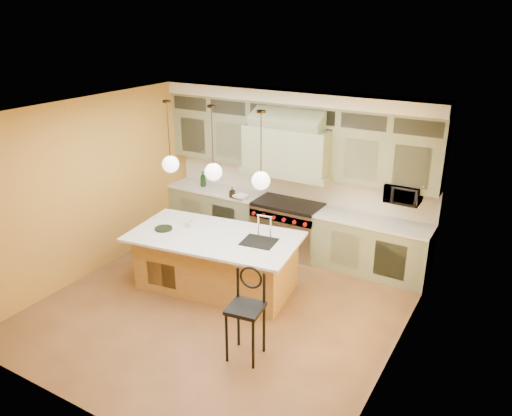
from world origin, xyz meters
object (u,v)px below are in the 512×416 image
Objects in this scene: kitchen_island at (217,260)px; microwave at (403,194)px; range at (288,227)px; counter_stool at (246,309)px.

kitchen_island is 5.07× the size of microwave.
kitchen_island is (-0.39, -1.70, -0.01)m from range.
range is 3.06m from counter_stool.
microwave is at bearing 3.12° from range.
kitchen_island is 2.29× the size of counter_stool.
counter_stool is at bearing -51.05° from kitchen_island.
kitchen_island is 3.11m from microwave.
microwave reaches higher than kitchen_island.
kitchen_island is at bearing 128.87° from counter_stool.
counter_stool is at bearing -109.22° from microwave.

